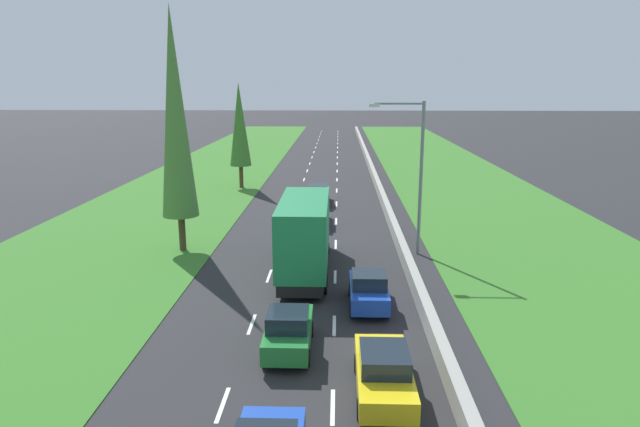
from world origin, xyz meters
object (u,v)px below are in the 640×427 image
object	(u,v)px
blue_hatchback_right_lane	(369,290)
poplar_tree_third	(240,125)
green_hatchback_centre_lane	(289,331)
poplar_tree_second	(175,114)
white_sedan_centre_lane	(315,213)
street_light_mast	(415,167)
yellow_sedan_right_lane	(384,372)
green_box_truck_centre_lane	(305,233)
yellow_sedan_centre_lane	(318,194)

from	to	relation	value
blue_hatchback_right_lane	poplar_tree_third	xyz separation A→B (m)	(-10.86, 29.13, 5.25)
green_hatchback_centre_lane	poplar_tree_second	xyz separation A→B (m)	(-7.62, 12.76, 7.39)
green_hatchback_centre_lane	white_sedan_centre_lane	world-z (taller)	green_hatchback_centre_lane
street_light_mast	green_hatchback_centre_lane	bearing A→B (deg)	-116.68
green_hatchback_centre_lane	poplar_tree_third	distance (m)	34.74
street_light_mast	white_sedan_centre_lane	bearing A→B (deg)	131.42
yellow_sedan_right_lane	poplar_tree_second	distance (m)	20.51
poplar_tree_second	street_light_mast	world-z (taller)	poplar_tree_second
green_box_truck_centre_lane	poplar_tree_second	distance (m)	10.50
poplar_tree_second	blue_hatchback_right_lane	bearing A→B (deg)	-37.69
green_box_truck_centre_lane	street_light_mast	xyz separation A→B (m)	(6.19, 3.51, 3.05)
green_box_truck_centre_lane	white_sedan_centre_lane	size ratio (longest dim) A/B	2.09
poplar_tree_third	street_light_mast	size ratio (longest dim) A/B	1.12
yellow_sedan_right_lane	poplar_tree_third	distance (m)	38.36
poplar_tree_second	poplar_tree_third	bearing A→B (deg)	89.97
green_box_truck_centre_lane	blue_hatchback_right_lane	distance (m)	5.78
white_sedan_centre_lane	poplar_tree_second	world-z (taller)	poplar_tree_second
blue_hatchback_right_lane	poplar_tree_third	distance (m)	31.53
white_sedan_centre_lane	poplar_tree_second	xyz separation A→B (m)	(-7.81, -6.67, 7.41)
green_box_truck_centre_lane	white_sedan_centre_lane	xyz separation A→B (m)	(0.09, 10.42, -1.37)
yellow_sedan_right_lane	blue_hatchback_right_lane	bearing A→B (deg)	90.88
yellow_sedan_centre_lane	poplar_tree_third	world-z (taller)	poplar_tree_third
yellow_sedan_right_lane	green_box_truck_centre_lane	world-z (taller)	green_box_truck_centre_lane
yellow_sedan_right_lane	green_hatchback_centre_lane	size ratio (longest dim) A/B	1.15
poplar_tree_second	white_sedan_centre_lane	bearing A→B (deg)	40.51
yellow_sedan_right_lane	white_sedan_centre_lane	bearing A→B (deg)	98.10
yellow_sedan_centre_lane	yellow_sedan_right_lane	bearing A→B (deg)	-83.74
green_hatchback_centre_lane	yellow_sedan_centre_lane	distance (m)	26.39
green_hatchback_centre_lane	green_box_truck_centre_lane	bearing A→B (deg)	89.33
green_box_truck_centre_lane	yellow_sedan_right_lane	bearing A→B (deg)	-74.67
green_box_truck_centre_lane	yellow_sedan_centre_lane	world-z (taller)	green_box_truck_centre_lane
yellow_sedan_right_lane	street_light_mast	bearing A→B (deg)	79.25
green_box_truck_centre_lane	blue_hatchback_right_lane	bearing A→B (deg)	-55.90
white_sedan_centre_lane	poplar_tree_second	size ratio (longest dim) A/B	0.31
green_box_truck_centre_lane	poplar_tree_third	distance (m)	25.96
yellow_sedan_centre_lane	blue_hatchback_right_lane	bearing A→B (deg)	-81.99
yellow_sedan_right_lane	yellow_sedan_centre_lane	world-z (taller)	same
white_sedan_centre_lane	green_hatchback_centre_lane	bearing A→B (deg)	-90.56
blue_hatchback_right_lane	white_sedan_centre_lane	bearing A→B (deg)	101.49
yellow_sedan_right_lane	poplar_tree_second	xyz separation A→B (m)	(-10.99, 15.65, 7.41)
yellow_sedan_centre_lane	street_light_mast	bearing A→B (deg)	-66.14
yellow_sedan_right_lane	poplar_tree_second	world-z (taller)	poplar_tree_second
green_box_truck_centre_lane	yellow_sedan_centre_lane	bearing A→B (deg)	89.83
poplar_tree_third	blue_hatchback_right_lane	bearing A→B (deg)	-69.55
blue_hatchback_right_lane	poplar_tree_second	xyz separation A→B (m)	(-10.87, 8.40, 7.39)
yellow_sedan_centre_lane	white_sedan_centre_lane	bearing A→B (deg)	-89.72
yellow_sedan_right_lane	street_light_mast	xyz separation A→B (m)	(2.92, 15.41, 4.42)
yellow_sedan_right_lane	blue_hatchback_right_lane	world-z (taller)	blue_hatchback_right_lane
yellow_sedan_right_lane	poplar_tree_third	world-z (taller)	poplar_tree_third
poplar_tree_second	poplar_tree_third	world-z (taller)	poplar_tree_second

